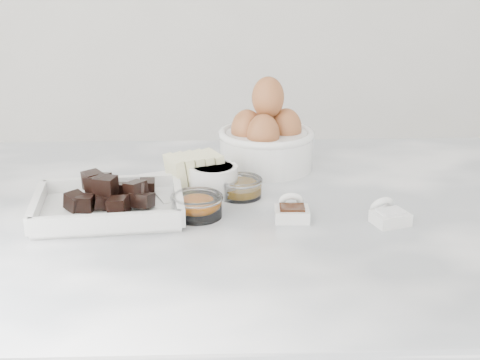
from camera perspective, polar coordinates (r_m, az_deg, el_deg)
name	(u,v)px	position (r m, az deg, el deg)	size (l,w,h in m)	color
marble_slab	(228,221)	(1.09, -1.00, -3.52)	(1.20, 0.80, 0.04)	white
chocolate_dish	(108,200)	(1.07, -11.17, -1.69)	(0.25, 0.20, 0.06)	white
butter_plate	(191,177)	(1.16, -4.17, 0.28)	(0.20, 0.20, 0.06)	white
sugar_ramekin	(213,179)	(1.14, -2.29, 0.11)	(0.08, 0.08, 0.05)	white
egg_bowl	(266,139)	(1.27, 2.26, 3.54)	(0.18, 0.18, 0.18)	white
honey_bowl	(240,187)	(1.13, 0.02, -0.60)	(0.08, 0.08, 0.03)	white
zest_bowl	(197,205)	(1.05, -3.69, -2.12)	(0.08, 0.08, 0.04)	white
vanilla_spoon	(292,210)	(1.04, 4.43, -2.60)	(0.05, 0.07, 0.04)	white
salt_spoon	(388,214)	(1.05, 12.53, -2.89)	(0.06, 0.07, 0.04)	white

